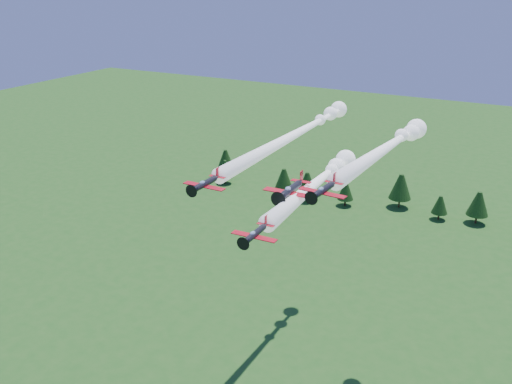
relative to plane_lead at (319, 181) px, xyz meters
The scene contains 5 objects.
plane_lead is the anchor object (origin of this frame).
plane_left 20.36m from the plane_lead, 123.11° to the left, with size 6.92×60.96×3.70m.
plane_right 13.34m from the plane_lead, 40.61° to the left, with size 8.55×43.92×3.70m.
plane_slot 9.34m from the plane_lead, 96.32° to the right, with size 8.43×9.21×2.98m.
treeline 102.47m from the plane_lead, 90.20° to the left, with size 171.78×18.63×11.81m.
Camera 1 is at (33.76, -67.77, 75.68)m, focal length 40.00 mm.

